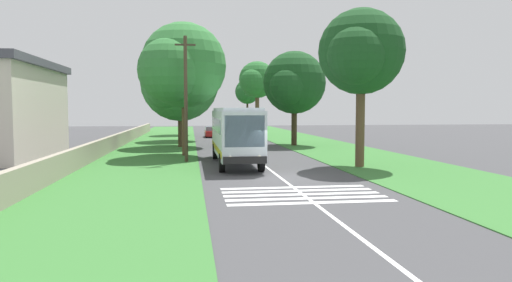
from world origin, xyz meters
TOP-DOWN VIEW (x-y plane):
  - ground at (0.00, 0.00)m, footprint 160.00×160.00m
  - grass_verge_left at (15.00, 8.20)m, footprint 120.00×8.00m
  - grass_verge_right at (15.00, -8.20)m, footprint 120.00×8.00m
  - centre_line at (15.00, 0.00)m, footprint 110.00×0.16m
  - coach_bus at (6.56, 1.80)m, footprint 11.16×2.62m
  - zebra_crossing at (-4.81, 0.00)m, footprint 4.05×6.80m
  - trailing_car_0 at (24.47, -1.58)m, footprint 4.30×1.78m
  - trailing_car_1 at (29.54, -1.85)m, footprint 4.30×1.78m
  - trailing_car_2 at (36.99, 1.93)m, footprint 4.30×1.78m
  - trailing_car_3 at (42.17, -1.76)m, footprint 4.30×1.78m
  - roadside_tree_left_0 at (42.57, 5.82)m, footprint 6.58×5.38m
  - roadside_tree_left_1 at (30.16, 5.82)m, footprint 7.46×6.49m
  - roadside_tree_left_2 at (21.26, 5.84)m, footprint 8.49×7.44m
  - roadside_tree_left_3 at (12.52, 5.43)m, footprint 8.09×6.68m
  - roadside_tree_right_0 at (3.81, -5.68)m, footprint 6.22×5.33m
  - roadside_tree_right_1 at (21.58, -5.47)m, footprint 7.49×6.25m
  - roadside_tree_right_2 at (43.07, -4.83)m, footprint 6.50×5.37m
  - roadside_tree_right_3 at (61.44, -5.67)m, footprint 5.48×4.60m
  - utility_pole at (8.12, 5.03)m, footprint 0.24×1.40m
  - roadside_wall at (20.00, 11.60)m, footprint 70.00×0.40m

SIDE VIEW (x-z plane):
  - ground at x=0.00m, z-range 0.00..0.00m
  - zebra_crossing at x=-4.81m, z-range 0.00..0.01m
  - centre_line at x=15.00m, z-range 0.00..0.01m
  - grass_verge_left at x=15.00m, z-range 0.00..0.04m
  - grass_verge_right at x=15.00m, z-range 0.00..0.04m
  - trailing_car_0 at x=24.47m, z-range -0.05..1.38m
  - trailing_car_1 at x=29.54m, z-range -0.05..1.38m
  - trailing_car_2 at x=36.99m, z-range -0.05..1.38m
  - trailing_car_3 at x=42.17m, z-range -0.05..1.38m
  - roadside_wall at x=20.00m, z-range 0.04..1.33m
  - coach_bus at x=6.56m, z-range 0.28..4.01m
  - utility_pole at x=8.12m, z-range 0.18..8.77m
  - roadside_tree_left_2 at x=21.26m, z-range 1.11..11.02m
  - roadside_tree_right_1 at x=21.58m, z-range 1.44..10.85m
  - roadside_tree_left_1 at x=30.16m, z-range 1.54..11.35m
  - roadside_tree_right_3 at x=61.44m, z-range 2.22..11.41m
  - roadside_tree_left_3 at x=12.52m, z-range 1.70..12.03m
  - roadside_tree_left_0 at x=42.57m, z-range 2.11..11.95m
  - roadside_tree_right_0 at x=3.81m, z-range 2.14..12.00m
  - roadside_tree_right_2 at x=43.07m, z-range 2.48..13.11m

